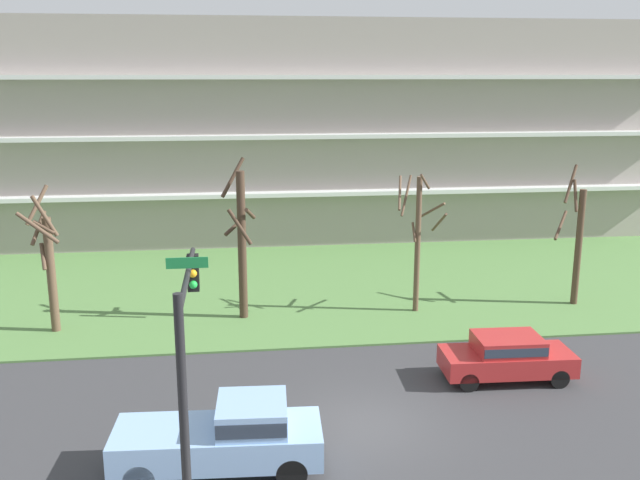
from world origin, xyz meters
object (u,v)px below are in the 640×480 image
object	(u,v)px
tree_far_left	(48,262)
tree_center	(418,236)
sedan_red_center_left	(507,355)
traffic_signal_mast	(188,364)
tree_left	(241,241)
pickup_blue_near_left	(227,435)
tree_right	(577,241)

from	to	relation	value
tree_far_left	tree_center	size ratio (longest dim) A/B	0.96
tree_center	sedan_red_center_left	world-z (taller)	tree_center
traffic_signal_mast	tree_center	bearing A→B (deg)	59.03
tree_left	pickup_blue_near_left	xyz separation A→B (m)	(-0.59, -11.73, -2.40)
pickup_blue_near_left	tree_center	bearing A→B (deg)	58.08
sedan_red_center_left	traffic_signal_mast	world-z (taller)	traffic_signal_mast
tree_far_left	tree_center	distance (m)	15.15
pickup_blue_near_left	traffic_signal_mast	bearing A→B (deg)	-100.02
tree_far_left	tree_left	distance (m)	7.65
tree_left	tree_center	distance (m)	7.53
tree_far_left	tree_center	xyz separation A→B (m)	(15.12, 0.70, 0.46)
tree_far_left	traffic_signal_mast	bearing A→B (deg)	-65.63
tree_right	sedan_red_center_left	distance (m)	9.63
tree_center	traffic_signal_mast	bearing A→B (deg)	-120.97
tree_center	sedan_red_center_left	bearing A→B (deg)	-79.79
tree_far_left	tree_right	world-z (taller)	tree_right
tree_far_left	sedan_red_center_left	bearing A→B (deg)	-21.50
tree_right	sedan_red_center_left	bearing A→B (deg)	-129.46
tree_center	pickup_blue_near_left	xyz separation A→B (m)	(-8.12, -11.68, -2.40)
tree_right	pickup_blue_near_left	xyz separation A→B (m)	(-15.38, -11.77, -1.97)
tree_center	sedan_red_center_left	size ratio (longest dim) A/B	1.38
tree_far_left	tree_center	world-z (taller)	tree_center
tree_left	traffic_signal_mast	size ratio (longest dim) A/B	1.07
tree_center	tree_far_left	bearing A→B (deg)	-177.35
tree_left	tree_right	xyz separation A→B (m)	(14.79, 0.04, -0.43)
tree_right	pickup_blue_near_left	world-z (taller)	tree_right
tree_center	traffic_signal_mast	distance (m)	17.12
tree_far_left	sedan_red_center_left	world-z (taller)	tree_far_left
traffic_signal_mast	tree_far_left	bearing A→B (deg)	114.37
tree_far_left	tree_center	bearing A→B (deg)	2.65
tree_right	sedan_red_center_left	world-z (taller)	tree_right
tree_far_left	tree_right	xyz separation A→B (m)	(22.39, 0.79, 0.03)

